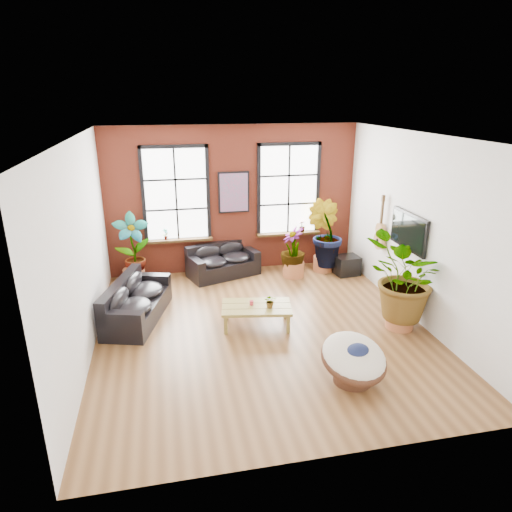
% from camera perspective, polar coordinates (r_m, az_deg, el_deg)
% --- Properties ---
extents(room, '(6.04, 6.54, 3.54)m').
position_cam_1_polar(room, '(8.05, 0.66, 2.27)').
color(room, brown).
rests_on(room, ground).
extents(sofa_back, '(1.82, 1.29, 0.76)m').
position_cam_1_polar(sofa_back, '(11.00, -4.22, -0.68)').
color(sofa_back, black).
rests_on(sofa_back, ground).
extents(sofa_left, '(1.35, 2.12, 0.78)m').
position_cam_1_polar(sofa_left, '(9.14, -14.93, -5.61)').
color(sofa_left, black).
rests_on(sofa_left, ground).
extents(coffee_table, '(1.39, 0.94, 0.50)m').
position_cam_1_polar(coffee_table, '(8.58, 0.06, -6.54)').
color(coffee_table, olive).
rests_on(coffee_table, ground).
extents(papasan_chair, '(1.25, 1.26, 0.76)m').
position_cam_1_polar(papasan_chair, '(7.17, 12.14, -12.48)').
color(papasan_chair, '#4F2D1C').
rests_on(papasan_chair, ground).
extents(poster, '(0.74, 0.06, 0.98)m').
position_cam_1_polar(poster, '(10.89, -2.79, 7.95)').
color(poster, black).
rests_on(poster, room).
extents(tv_wall_unit, '(0.13, 1.86, 1.20)m').
position_cam_1_polar(tv_wall_unit, '(9.54, 17.54, 2.85)').
color(tv_wall_unit, black).
rests_on(tv_wall_unit, room).
extents(media_box, '(0.60, 0.51, 0.46)m').
position_cam_1_polar(media_box, '(11.26, 11.28, -1.14)').
color(media_box, black).
rests_on(media_box, ground).
extents(pot_back_left, '(0.61, 0.61, 0.36)m').
position_cam_1_polar(pot_back_left, '(10.88, -14.98, -2.48)').
color(pot_back_left, '#B1623A').
rests_on(pot_back_left, ground).
extents(pot_back_right, '(0.62, 0.62, 0.36)m').
position_cam_1_polar(pot_back_right, '(11.43, 8.43, -0.90)').
color(pot_back_right, '#B1623A').
rests_on(pot_back_right, ground).
extents(pot_right_wall, '(0.64, 0.64, 0.37)m').
position_cam_1_polar(pot_right_wall, '(9.01, 17.52, -7.43)').
color(pot_right_wall, '#B1623A').
rests_on(pot_right_wall, ground).
extents(pot_mid, '(0.63, 0.63, 0.37)m').
position_cam_1_polar(pot_mid, '(10.98, 4.70, -1.62)').
color(pot_mid, '#B1623A').
rests_on(pot_mid, ground).
extents(floor_plant_back_left, '(0.88, 0.67, 1.52)m').
position_cam_1_polar(floor_plant_back_left, '(10.63, -15.17, 1.18)').
color(floor_plant_back_left, '#185A1A').
rests_on(floor_plant_back_left, ground).
extents(floor_plant_back_right, '(1.11, 1.14, 1.61)m').
position_cam_1_polar(floor_plant_back_right, '(11.16, 8.57, 2.77)').
color(floor_plant_back_right, '#185A1A').
rests_on(floor_plant_back_right, ground).
extents(floor_plant_right_wall, '(1.95, 1.92, 1.64)m').
position_cam_1_polar(floor_plant_right_wall, '(8.68, 18.20, -2.81)').
color(floor_plant_right_wall, '#185A1A').
rests_on(floor_plant_right_wall, ground).
extents(floor_plant_mid, '(0.65, 0.65, 1.07)m').
position_cam_1_polar(floor_plant_mid, '(10.82, 4.65, 0.83)').
color(floor_plant_mid, '#185A1A').
rests_on(floor_plant_mid, ground).
extents(table_plant, '(0.25, 0.23, 0.25)m').
position_cam_1_polar(table_plant, '(8.46, 1.80, -5.64)').
color(table_plant, '#185A1A').
rests_on(table_plant, coffee_table).
extents(sill_plant_left, '(0.17, 0.17, 0.27)m').
position_cam_1_polar(sill_plant_left, '(10.94, -11.24, 2.70)').
color(sill_plant_left, '#185A1A').
rests_on(sill_plant_left, room).
extents(sill_plant_right, '(0.19, 0.19, 0.27)m').
position_cam_1_polar(sill_plant_right, '(11.44, 5.78, 3.73)').
color(sill_plant_right, '#185A1A').
rests_on(sill_plant_right, room).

